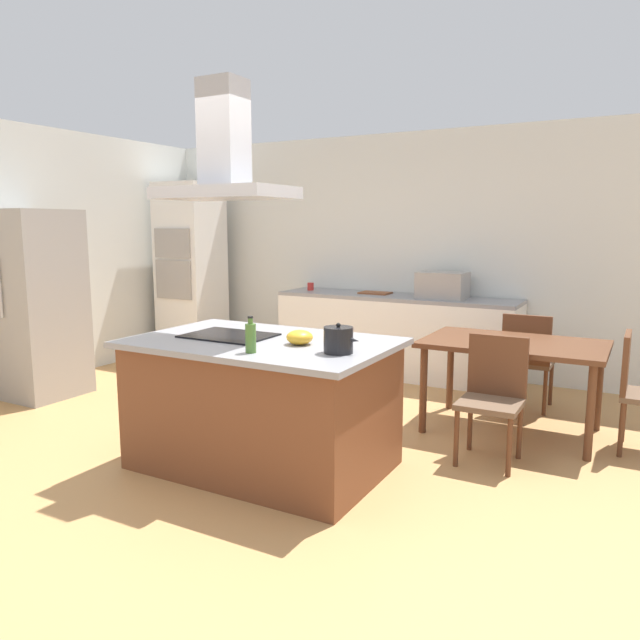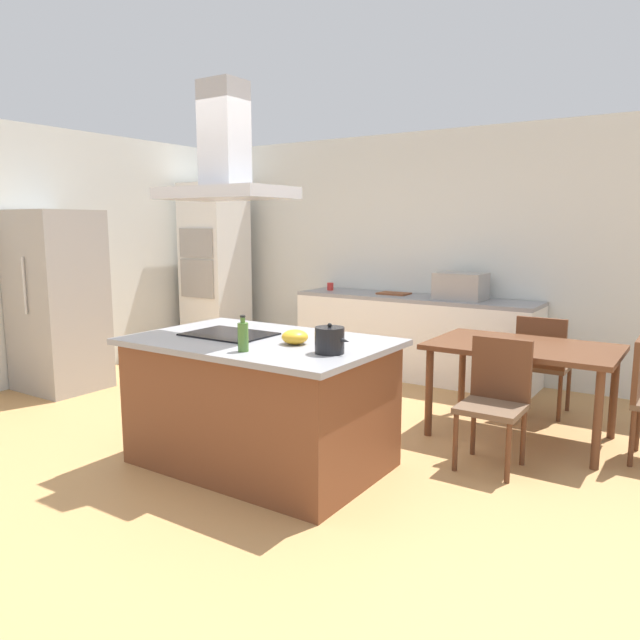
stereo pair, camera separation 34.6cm
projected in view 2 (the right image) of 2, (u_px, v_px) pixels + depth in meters
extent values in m
plane|color=tan|center=(365.00, 410.00, 5.51)|extent=(16.00, 16.00, 0.00)
cube|color=silver|center=(443.00, 254.00, 6.74)|extent=(7.20, 0.10, 2.70)
cube|color=silver|center=(76.00, 254.00, 6.77)|extent=(0.10, 8.80, 2.70)
cube|color=brown|center=(261.00, 405.00, 4.21)|extent=(1.67, 1.05, 0.86)
cube|color=gray|center=(259.00, 342.00, 4.14)|extent=(1.77, 1.15, 0.04)
cube|color=black|center=(229.00, 334.00, 4.28)|extent=(0.60, 0.44, 0.01)
cylinder|color=black|center=(330.00, 340.00, 3.67)|extent=(0.18, 0.18, 0.16)
sphere|color=black|center=(330.00, 325.00, 3.65)|extent=(0.03, 0.03, 0.03)
cone|color=black|center=(345.00, 341.00, 3.61)|extent=(0.06, 0.03, 0.04)
cylinder|color=#47722D|center=(243.00, 337.00, 3.72)|extent=(0.07, 0.07, 0.18)
cylinder|color=#47722D|center=(243.00, 320.00, 3.70)|extent=(0.03, 0.03, 0.04)
cylinder|color=black|center=(243.00, 316.00, 3.70)|extent=(0.03, 0.03, 0.01)
ellipsoid|color=gold|center=(295.00, 337.00, 3.95)|extent=(0.18, 0.18, 0.10)
cube|color=white|center=(413.00, 338.00, 6.67)|extent=(2.70, 0.62, 0.86)
cube|color=gray|center=(414.00, 298.00, 6.60)|extent=(2.70, 0.62, 0.04)
cube|color=#9E9993|center=(461.00, 286.00, 6.29)|extent=(0.50, 0.38, 0.28)
cylinder|color=red|center=(330.00, 286.00, 7.20)|extent=(0.08, 0.08, 0.09)
cube|color=brown|center=(394.00, 293.00, 6.79)|extent=(0.34, 0.24, 0.02)
cube|color=white|center=(215.00, 269.00, 7.87)|extent=(0.70, 0.64, 2.20)
cube|color=#9E9993|center=(196.00, 243.00, 7.54)|extent=(0.56, 0.02, 0.36)
cube|color=#9E9993|center=(197.00, 279.00, 7.61)|extent=(0.56, 0.02, 0.48)
cube|color=#9E9993|center=(58.00, 301.00, 6.11)|extent=(0.80, 0.70, 1.82)
cylinder|color=beige|center=(24.00, 286.00, 5.75)|extent=(0.02, 0.02, 0.55)
cube|color=#59331E|center=(523.00, 347.00, 4.70)|extent=(1.40, 0.90, 0.04)
cylinder|color=#59331E|center=(429.00, 392.00, 4.80)|extent=(0.06, 0.06, 0.71)
cylinder|color=#59331E|center=(598.00, 420.00, 4.12)|extent=(0.06, 0.06, 0.71)
cylinder|color=#59331E|center=(462.00, 373.00, 5.41)|extent=(0.06, 0.06, 0.71)
cylinder|color=#59331E|center=(614.00, 395.00, 4.73)|extent=(0.06, 0.06, 0.71)
cube|color=#59331E|center=(639.00, 368.00, 4.27)|extent=(0.04, 0.42, 0.44)
cylinder|color=#59331E|center=(638.00, 424.00, 4.49)|extent=(0.04, 0.04, 0.41)
cylinder|color=#59331E|center=(632.00, 438.00, 4.19)|extent=(0.04, 0.04, 0.41)
cube|color=brown|center=(544.00, 366.00, 5.37)|extent=(0.42, 0.42, 0.04)
cube|color=#59331E|center=(541.00, 343.00, 5.18)|extent=(0.42, 0.04, 0.44)
cylinder|color=#59331E|center=(528.00, 383.00, 5.65)|extent=(0.04, 0.04, 0.41)
cylinder|color=#59331E|center=(568.00, 389.00, 5.45)|extent=(0.04, 0.04, 0.41)
cylinder|color=#59331E|center=(517.00, 392.00, 5.35)|extent=(0.04, 0.04, 0.41)
cylinder|color=#59331E|center=(560.00, 398.00, 5.16)|extent=(0.04, 0.04, 0.41)
cube|color=brown|center=(491.00, 408.00, 4.13)|extent=(0.42, 0.42, 0.04)
cube|color=#59331E|center=(501.00, 369.00, 4.25)|extent=(0.42, 0.04, 0.44)
cylinder|color=#59331E|center=(508.00, 453.00, 3.92)|extent=(0.04, 0.04, 0.41)
cylinder|color=#59331E|center=(455.00, 442.00, 4.12)|extent=(0.04, 0.04, 0.41)
cylinder|color=#59331E|center=(523.00, 437.00, 4.22)|extent=(0.04, 0.04, 0.41)
cylinder|color=#59331E|center=(473.00, 427.00, 4.42)|extent=(0.04, 0.04, 0.41)
cube|color=#ADADB2|center=(226.00, 193.00, 4.13)|extent=(0.90, 0.55, 0.08)
cube|color=#ADADB2|center=(224.00, 134.00, 4.07)|extent=(0.28, 0.24, 0.70)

